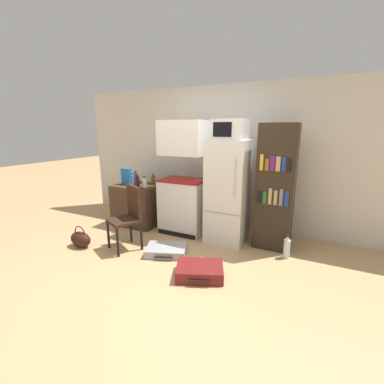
{
  "coord_description": "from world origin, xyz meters",
  "views": [
    {
      "loc": [
        1.53,
        -2.43,
        1.75
      ],
      "look_at": [
        -0.08,
        0.85,
        0.86
      ],
      "focal_mm": 24.0,
      "sensor_mm": 36.0,
      "label": 1
    }
  ],
  "objects_px": {
    "suitcase_small_flat": "(166,250)",
    "suitcase_large_flat": "(200,271)",
    "refrigerator": "(228,192)",
    "bottle_milk_white": "(144,183)",
    "bookshelf": "(275,188)",
    "water_bottle_front": "(287,248)",
    "microwave": "(230,129)",
    "bottle_blue_soda": "(136,179)",
    "kitchen_hutch": "(183,184)",
    "chair": "(129,213)",
    "bowl": "(127,181)",
    "handbag": "(81,239)",
    "bottle_wine_dark": "(137,183)",
    "bottle_clear_short": "(133,179)",
    "side_table": "(138,204)",
    "bottle_amber_beer": "(153,180)",
    "cereal_box": "(126,176)"
  },
  "relations": [
    {
      "from": "chair",
      "to": "handbag",
      "type": "xyz_separation_m",
      "value": [
        -0.69,
        -0.33,
        -0.43
      ]
    },
    {
      "from": "suitcase_small_flat",
      "to": "bottle_wine_dark",
      "type": "bearing_deg",
      "value": 126.28
    },
    {
      "from": "microwave",
      "to": "bottle_wine_dark",
      "type": "xyz_separation_m",
      "value": [
        -1.55,
        -0.26,
        -0.89
      ]
    },
    {
      "from": "bottle_amber_beer",
      "to": "bottle_milk_white",
      "type": "relative_size",
      "value": 0.95
    },
    {
      "from": "side_table",
      "to": "bottle_wine_dark",
      "type": "xyz_separation_m",
      "value": [
        0.2,
        -0.24,
        0.48
      ]
    },
    {
      "from": "bookshelf",
      "to": "bottle_wine_dark",
      "type": "xyz_separation_m",
      "value": [
        -2.24,
        -0.35,
        -0.06
      ]
    },
    {
      "from": "bottle_blue_soda",
      "to": "handbag",
      "type": "distance_m",
      "value": 1.4
    },
    {
      "from": "suitcase_small_flat",
      "to": "handbag",
      "type": "bearing_deg",
      "value": 175.03
    },
    {
      "from": "kitchen_hutch",
      "to": "chair",
      "type": "distance_m",
      "value": 1.06
    },
    {
      "from": "refrigerator",
      "to": "handbag",
      "type": "distance_m",
      "value": 2.38
    },
    {
      "from": "microwave",
      "to": "water_bottle_front",
      "type": "xyz_separation_m",
      "value": [
        0.95,
        -0.2,
        -1.61
      ]
    },
    {
      "from": "bottle_wine_dark",
      "to": "chair",
      "type": "bearing_deg",
      "value": -63.02
    },
    {
      "from": "bottle_blue_soda",
      "to": "bottle_clear_short",
      "type": "bearing_deg",
      "value": 143.06
    },
    {
      "from": "side_table",
      "to": "suitcase_large_flat",
      "type": "bearing_deg",
      "value": -32.51
    },
    {
      "from": "refrigerator",
      "to": "bottle_milk_white",
      "type": "bearing_deg",
      "value": -174.94
    },
    {
      "from": "bookshelf",
      "to": "water_bottle_front",
      "type": "bearing_deg",
      "value": -49.72
    },
    {
      "from": "water_bottle_front",
      "to": "bottle_milk_white",
      "type": "bearing_deg",
      "value": 178.3
    },
    {
      "from": "suitcase_large_flat",
      "to": "handbag",
      "type": "height_order",
      "value": "handbag"
    },
    {
      "from": "bottle_milk_white",
      "to": "bowl",
      "type": "distance_m",
      "value": 0.62
    },
    {
      "from": "bottle_amber_beer",
      "to": "handbag",
      "type": "height_order",
      "value": "bottle_amber_beer"
    },
    {
      "from": "side_table",
      "to": "bottle_amber_beer",
      "type": "distance_m",
      "value": 0.55
    },
    {
      "from": "bottle_amber_beer",
      "to": "bottle_blue_soda",
      "type": "height_order",
      "value": "bottle_blue_soda"
    },
    {
      "from": "bookshelf",
      "to": "suitcase_large_flat",
      "type": "distance_m",
      "value": 1.65
    },
    {
      "from": "bottle_blue_soda",
      "to": "handbag",
      "type": "bearing_deg",
      "value": -98.45
    },
    {
      "from": "suitcase_small_flat",
      "to": "suitcase_large_flat",
      "type": "bearing_deg",
      "value": -46.4
    },
    {
      "from": "bowl",
      "to": "cereal_box",
      "type": "bearing_deg",
      "value": -52.47
    },
    {
      "from": "bookshelf",
      "to": "handbag",
      "type": "relative_size",
      "value": 5.11
    },
    {
      "from": "microwave",
      "to": "bottle_blue_soda",
      "type": "bearing_deg",
      "value": -178.56
    },
    {
      "from": "bowl",
      "to": "bottle_blue_soda",
      "type": "bearing_deg",
      "value": -22.81
    },
    {
      "from": "handbag",
      "to": "cereal_box",
      "type": "bearing_deg",
      "value": 91.65
    },
    {
      "from": "bookshelf",
      "to": "side_table",
      "type": "bearing_deg",
      "value": -177.35
    },
    {
      "from": "bottle_clear_short",
      "to": "microwave",
      "type": "bearing_deg",
      "value": -3.05
    },
    {
      "from": "bottle_clear_short",
      "to": "suitcase_large_flat",
      "type": "relative_size",
      "value": 0.28
    },
    {
      "from": "bottle_milk_white",
      "to": "suitcase_large_flat",
      "type": "xyz_separation_m",
      "value": [
        1.55,
        -1.04,
        -0.76
      ]
    },
    {
      "from": "refrigerator",
      "to": "water_bottle_front",
      "type": "xyz_separation_m",
      "value": [
        0.95,
        -0.2,
        -0.66
      ]
    },
    {
      "from": "bottle_wine_dark",
      "to": "bowl",
      "type": "xyz_separation_m",
      "value": [
        -0.52,
        0.35,
        -0.09
      ]
    },
    {
      "from": "suitcase_large_flat",
      "to": "bowl",
      "type": "bearing_deg",
      "value": 126.83
    },
    {
      "from": "bottle_milk_white",
      "to": "chair",
      "type": "distance_m",
      "value": 0.85
    },
    {
      "from": "bottle_clear_short",
      "to": "suitcase_small_flat",
      "type": "distance_m",
      "value": 1.8
    },
    {
      "from": "bottle_clear_short",
      "to": "suitcase_large_flat",
      "type": "xyz_separation_m",
      "value": [
        1.99,
        -1.27,
        -0.76
      ]
    },
    {
      "from": "bookshelf",
      "to": "suitcase_small_flat",
      "type": "height_order",
      "value": "bookshelf"
    },
    {
      "from": "side_table",
      "to": "bottle_wine_dark",
      "type": "distance_m",
      "value": 0.58
    },
    {
      "from": "microwave",
      "to": "bowl",
      "type": "bearing_deg",
      "value": 177.42
    },
    {
      "from": "kitchen_hutch",
      "to": "bottle_clear_short",
      "type": "xyz_separation_m",
      "value": [
        -1.14,
        0.08,
        -0.02
      ]
    },
    {
      "from": "bottle_blue_soda",
      "to": "bottle_wine_dark",
      "type": "bearing_deg",
      "value": -47.34
    },
    {
      "from": "bottle_blue_soda",
      "to": "chair",
      "type": "distance_m",
      "value": 1.04
    },
    {
      "from": "refrigerator",
      "to": "water_bottle_front",
      "type": "height_order",
      "value": "refrigerator"
    },
    {
      "from": "handbag",
      "to": "water_bottle_front",
      "type": "xyz_separation_m",
      "value": [
        2.87,
        1.02,
        0.02
      ]
    },
    {
      "from": "bottle_milk_white",
      "to": "cereal_box",
      "type": "distance_m",
      "value": 0.47
    },
    {
      "from": "bookshelf",
      "to": "bottle_clear_short",
      "type": "xyz_separation_m",
      "value": [
        -2.63,
        0.01,
        -0.09
      ]
    }
  ]
}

